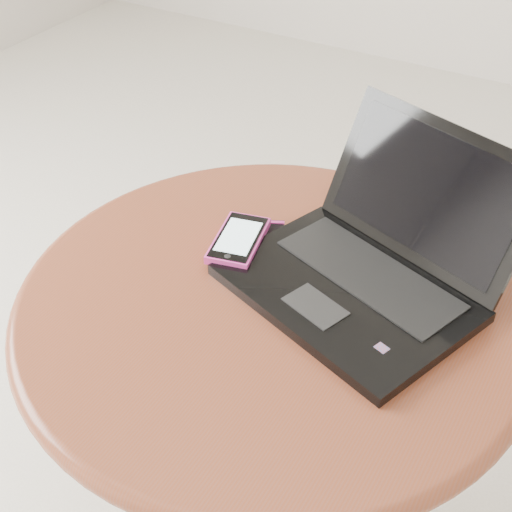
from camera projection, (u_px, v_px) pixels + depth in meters
The scene contains 4 objects.
table at pixel (271, 357), 1.05m from camera, with size 0.70×0.70×0.56m.
laptop at pixel (370, 263), 0.98m from camera, with size 0.40×0.39×0.19m.
phone_black at pixel (261, 247), 1.05m from camera, with size 0.11×0.14×0.01m.
phone_pink at pixel (238, 240), 1.05m from camera, with size 0.09×0.13×0.01m.
Camera 1 is at (0.39, -0.74, 1.20)m, focal length 51.03 mm.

